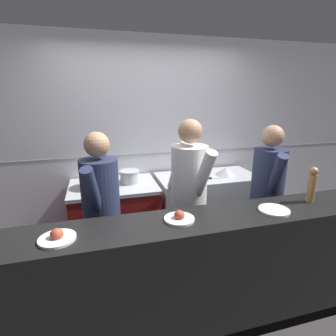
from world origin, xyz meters
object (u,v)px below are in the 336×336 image
Objects in this scene: plated_dish_dessert at (274,210)px; chef_sous at (189,197)px; chef_head_cook at (102,212)px; chefs_knife at (214,178)px; chef_line at (266,194)px; mixing_bowl_steel at (226,171)px; plated_dish_appetiser at (179,218)px; oven_range at (115,220)px; sauce_pot at (130,176)px; plated_dish_main at (57,237)px; stock_pot at (95,179)px; pepper_mill at (312,184)px.

plated_dish_dessert is 0.80m from chef_sous.
chefs_knife is at bearing 40.25° from chef_head_cook.
chef_sous is 1.05× the size of chef_line.
plated_dish_dessert is 0.14× the size of chef_sous.
mixing_bowl_steel is 1.32m from plated_dish_dessert.
chef_line is at bearing -82.15° from mixing_bowl_steel.
plated_dish_appetiser is 0.77m from plated_dish_dessert.
oven_range is 1.09m from chef_sous.
plated_dish_appetiser reaches higher than sauce_pot.
chef_line is at bearing 58.46° from plated_dish_dessert.
oven_range is at bearing 71.64° from plated_dish_main.
stock_pot is at bearing 115.77° from plated_dish_appetiser.
plated_dish_main is 0.14× the size of chef_line.
plated_dish_dessert is (-0.04, -1.19, 0.11)m from chefs_knife.
stock_pot is (-0.20, -0.03, 0.54)m from oven_range.
plated_dish_dessert is 0.15× the size of chef_head_cook.
chef_sous reaches higher than plated_dish_dessert.
mixing_bowl_steel reaches higher than chefs_knife.
chef_line reaches higher than pepper_mill.
plated_dish_main is at bearing 179.88° from plated_dish_dessert.
sauce_pot is at bearing 137.84° from pepper_mill.
chef_sous is at bearing -56.71° from sauce_pot.
oven_range is 1.75m from chef_line.
plated_dish_main is at bearing -100.37° from stock_pot.
plated_dish_dessert is (1.17, -1.32, 0.58)m from oven_range.
chef_head_cook is (-0.15, -0.71, 0.45)m from oven_range.
pepper_mill is at bearing 2.35° from plated_dish_main.
plated_dish_dessert is (-0.25, -1.29, 0.07)m from mixing_bowl_steel.
mixing_bowl_steel is at bearing -0.04° from stock_pot.
chefs_knife is at bearing -8.61° from sauce_pot.
plated_dish_appetiser is 0.94× the size of plated_dish_dessert.
chef_head_cook is at bearing -115.17° from sauce_pot.
chefs_knife is 0.79m from chef_sous.
sauce_pot is 0.68× the size of chefs_knife.
chefs_knife is (1.21, -0.13, 0.46)m from oven_range.
chef_sous is at bearing -137.91° from mixing_bowl_steel.
pepper_mill is 0.56m from chef_line.
pepper_mill is at bearing 1.46° from plated_dish_appetiser.
oven_range is 3.78× the size of mixing_bowl_steel.
plated_dish_appetiser reaches higher than stock_pot.
chef_line is at bearing -17.10° from chef_sous.
mixing_bowl_steel is (1.42, -0.03, 0.51)m from oven_range.
chef_line is at bearing -22.68° from stock_pot.
chef_sous is at bearing 128.57° from plated_dish_dessert.
sauce_pot reaches higher than mixing_bowl_steel.
sauce_pot is at bearing 171.39° from chefs_knife.
chef_line reaches higher than chef_head_cook.
chef_head_cook is (-0.55, 0.55, -0.14)m from plated_dish_appetiser.
chef_line is (0.31, -0.62, -0.01)m from chefs_knife.
pepper_mill is (1.59, -1.24, 0.73)m from oven_range.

